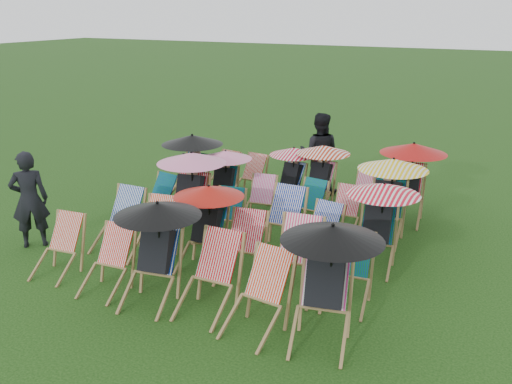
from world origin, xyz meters
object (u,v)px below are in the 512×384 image
at_px(deckchair_0, 57,247).
at_px(person_rear, 319,153).
at_px(deckchair_29, 408,180).
at_px(deckchair_5, 325,283).
at_px(person_left, 29,199).

bearing_deg(deckchair_0, person_rear, 63.87).
bearing_deg(person_rear, deckchair_29, 144.62).
xyz_separation_m(deckchair_0, person_rear, (2.07, 5.51, 0.44)).
height_order(deckchair_5, person_rear, person_rear).
distance_m(deckchair_5, person_left, 5.40).
height_order(person_left, person_rear, person_rear).
bearing_deg(deckchair_29, person_rear, 152.56).
relative_size(deckchair_0, person_rear, 0.50).
relative_size(deckchair_0, deckchair_5, 0.60).
height_order(deckchair_0, person_left, person_left).
relative_size(deckchair_0, deckchair_29, 0.60).
xyz_separation_m(deckchair_0, deckchair_5, (4.21, 0.10, 0.33)).
distance_m(deckchair_29, person_rear, 2.23).
distance_m(deckchair_0, deckchair_5, 4.22).
bearing_deg(person_left, deckchair_5, 130.38).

